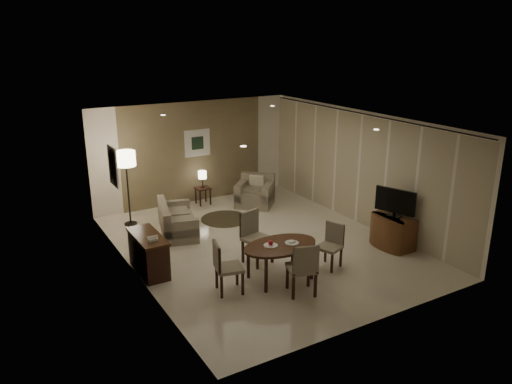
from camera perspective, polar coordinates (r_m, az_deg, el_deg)
room_shell at (r=10.73m, az=-0.54°, el=1.30°), size 5.50×7.00×2.70m
taupe_accent at (r=13.41m, az=-7.12°, el=4.51°), size 3.96×0.03×2.70m
curtain_wall at (r=11.95m, az=11.66°, el=2.50°), size 0.08×6.70×2.58m
curtain_rod at (r=11.68m, az=12.07°, el=8.76°), size 0.03×6.80×0.03m
art_back_frame at (r=13.37m, az=-6.73°, el=5.59°), size 0.72×0.03×0.72m
art_back_canvas at (r=13.36m, az=-6.70°, el=5.58°), size 0.34×0.01×0.34m
art_left_frame at (r=10.34m, az=-16.04°, el=2.83°), size 0.03×0.60×0.80m
art_left_canvas at (r=10.34m, az=-15.96°, el=2.85°), size 0.01×0.46×0.64m
downlight_nl at (r=7.87m, az=-1.46°, el=5.25°), size 0.10×0.10×0.01m
downlight_nr at (r=9.52m, az=13.58°, el=6.94°), size 0.10×0.10×0.01m
downlight_fl at (r=11.11m, az=-10.58°, el=8.63°), size 0.10×0.10×0.01m
downlight_fr at (r=12.33m, az=1.89°, el=9.80°), size 0.10×0.10×0.01m
console_desk at (r=9.79m, az=-12.17°, el=-6.89°), size 0.48×1.20×0.75m
telephone at (r=9.36m, az=-11.75°, el=-5.20°), size 0.20×0.14×0.09m
tv_cabinet at (r=11.05m, az=15.42°, el=-4.36°), size 0.48×0.90×0.70m
flat_tv at (r=10.81m, az=15.63°, el=-1.09°), size 0.36×0.85×0.60m
dining_table at (r=9.34m, az=2.77°, el=-7.95°), size 1.45×0.91×0.68m
chair_near at (r=8.81m, az=5.23°, el=-8.58°), size 0.60×0.60×0.99m
chair_far at (r=9.87m, az=0.18°, el=-5.33°), size 0.61×0.61×1.04m
chair_left at (r=8.84m, az=-3.07°, el=-8.58°), size 0.55×0.55×0.94m
chair_right at (r=9.82m, az=8.36°, el=-6.21°), size 0.55×0.55×0.87m
plate_a at (r=9.15m, az=1.68°, el=-6.12°), size 0.26×0.26×0.02m
plate_b at (r=9.27m, az=4.12°, el=-5.82°), size 0.26×0.26×0.02m
fruit_apple at (r=9.13m, az=1.69°, el=-5.82°), size 0.09×0.09×0.09m
napkin at (r=9.26m, az=4.12°, el=-5.69°), size 0.12×0.08×0.03m
round_rug at (r=12.36m, az=-3.53°, el=-3.06°), size 1.20×1.20×0.01m
sofa at (r=11.51m, az=-8.96°, el=-2.99°), size 1.66×1.11×0.71m
armchair at (r=13.15m, az=-0.13°, el=0.10°), size 1.25×1.25×0.81m
side_table at (r=13.39m, az=-6.07°, el=-0.43°), size 0.37×0.37×0.47m
table_lamp at (r=13.25m, az=-6.14°, el=1.55°), size 0.22×0.22×0.50m
floor_lamp at (r=12.07m, az=-14.42°, el=0.38°), size 0.46×0.46×1.80m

